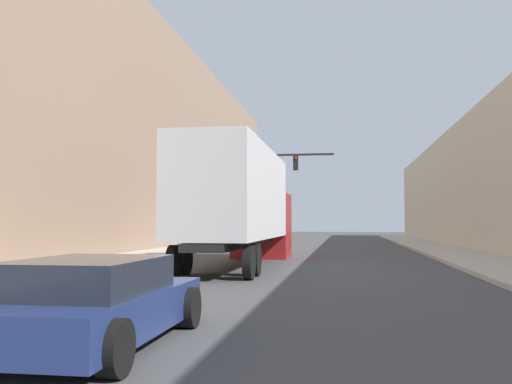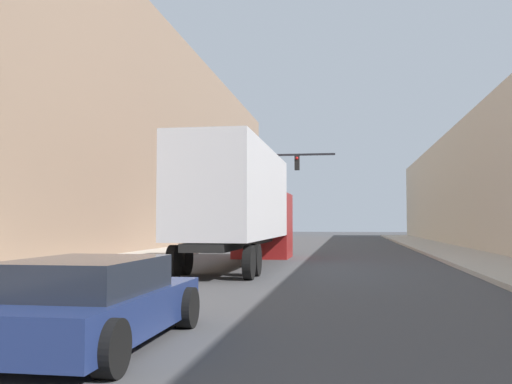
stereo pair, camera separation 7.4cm
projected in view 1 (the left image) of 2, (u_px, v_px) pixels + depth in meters
name	position (u px, v px, depth m)	size (l,w,h in m)	color
sidewalk_right	(453.00, 253.00, 29.44)	(3.17, 80.00, 0.15)	#B2A899
sidewalk_left	(175.00, 251.00, 31.75)	(3.17, 80.00, 0.15)	#B2A899
building_left	(99.00, 127.00, 32.83)	(6.00, 80.00, 14.29)	#846B56
semi_truck	(242.00, 204.00, 21.84)	(2.56, 12.90, 4.30)	silver
sedan_car	(93.00, 303.00, 7.70)	(2.09, 4.25, 1.18)	navy
traffic_signal_gantry	(249.00, 180.00, 35.61)	(7.11, 0.35, 6.15)	black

